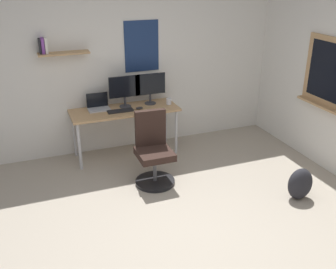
% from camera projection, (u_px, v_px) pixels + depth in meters
% --- Properties ---
extents(ground_plane, '(5.20, 5.20, 0.00)m').
position_uv_depth(ground_plane, '(187.00, 233.00, 4.19)').
color(ground_plane, '#9E9384').
rests_on(ground_plane, ground).
extents(wall_back, '(5.00, 0.30, 2.60)m').
position_uv_depth(wall_back, '(122.00, 64.00, 5.77)').
color(wall_back, silver).
rests_on(wall_back, ground).
extents(desk, '(1.56, 0.58, 0.73)m').
position_uv_depth(desk, '(125.00, 114.00, 5.69)').
color(desk, tan).
rests_on(desk, ground).
extents(office_chair, '(0.52, 0.52, 0.95)m').
position_uv_depth(office_chair, '(153.00, 153.00, 5.05)').
color(office_chair, black).
rests_on(office_chair, ground).
extents(laptop, '(0.31, 0.21, 0.23)m').
position_uv_depth(laptop, '(98.00, 106.00, 5.64)').
color(laptop, '#ADAFB5').
rests_on(laptop, desk).
extents(monitor_primary, '(0.46, 0.17, 0.46)m').
position_uv_depth(monitor_primary, '(125.00, 89.00, 5.64)').
color(monitor_primary, '#38383D').
rests_on(monitor_primary, desk).
extents(monitor_secondary, '(0.46, 0.17, 0.46)m').
position_uv_depth(monitor_secondary, '(150.00, 87.00, 5.77)').
color(monitor_secondary, '#38383D').
rests_on(monitor_secondary, desk).
extents(keyboard, '(0.37, 0.13, 0.02)m').
position_uv_depth(keyboard, '(121.00, 111.00, 5.57)').
color(keyboard, black).
rests_on(keyboard, desk).
extents(computer_mouse, '(0.10, 0.06, 0.03)m').
position_uv_depth(computer_mouse, '(139.00, 108.00, 5.66)').
color(computer_mouse, '#262628').
rests_on(computer_mouse, desk).
extents(coffee_mug, '(0.08, 0.08, 0.09)m').
position_uv_depth(coffee_mug, '(169.00, 101.00, 5.84)').
color(coffee_mug, silver).
rests_on(coffee_mug, desk).
extents(backpack, '(0.32, 0.22, 0.41)m').
position_uv_depth(backpack, '(300.00, 184.00, 4.74)').
color(backpack, '#232328').
rests_on(backpack, ground).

